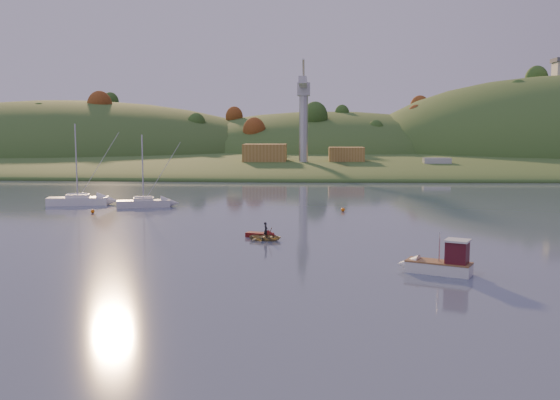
{
  "coord_description": "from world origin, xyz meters",
  "views": [
    {
      "loc": [
        4.43,
        -37.73,
        10.76
      ],
      "look_at": [
        0.53,
        35.84,
        2.49
      ],
      "focal_mm": 40.0,
      "sensor_mm": 36.0,
      "label": 1
    }
  ],
  "objects_px": {
    "fishing_boat": "(434,263)",
    "red_tender": "(265,235)",
    "sailboat_near": "(78,200)",
    "canoe": "(266,237)",
    "sailboat_far": "(144,202)"
  },
  "relations": [
    {
      "from": "sailboat_far",
      "to": "canoe",
      "type": "bearing_deg",
      "value": -68.97
    },
    {
      "from": "fishing_boat",
      "to": "sailboat_near",
      "type": "bearing_deg",
      "value": -17.93
    },
    {
      "from": "red_tender",
      "to": "canoe",
      "type": "bearing_deg",
      "value": -66.44
    },
    {
      "from": "red_tender",
      "to": "fishing_boat",
      "type": "bearing_deg",
      "value": -29.24
    },
    {
      "from": "sailboat_far",
      "to": "canoe",
      "type": "relative_size",
      "value": 3.22
    },
    {
      "from": "fishing_boat",
      "to": "canoe",
      "type": "height_order",
      "value": "fishing_boat"
    },
    {
      "from": "sailboat_near",
      "to": "red_tender",
      "type": "bearing_deg",
      "value": -52.33
    },
    {
      "from": "red_tender",
      "to": "sailboat_far",
      "type": "bearing_deg",
      "value": 146.43
    },
    {
      "from": "fishing_boat",
      "to": "red_tender",
      "type": "distance_m",
      "value": 20.47
    },
    {
      "from": "sailboat_near",
      "to": "canoe",
      "type": "xyz_separation_m",
      "value": [
        29.29,
        -27.36,
        -0.43
      ]
    },
    {
      "from": "sailboat_near",
      "to": "red_tender",
      "type": "height_order",
      "value": "sailboat_near"
    },
    {
      "from": "fishing_boat",
      "to": "sailboat_near",
      "type": "xyz_separation_m",
      "value": [
        -43.06,
        40.73,
        -0.04
      ]
    },
    {
      "from": "fishing_boat",
      "to": "red_tender",
      "type": "height_order",
      "value": "fishing_boat"
    },
    {
      "from": "sailboat_far",
      "to": "canoe",
      "type": "distance_m",
      "value": 31.77
    },
    {
      "from": "sailboat_far",
      "to": "fishing_boat",
      "type": "bearing_deg",
      "value": -65.65
    }
  ]
}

